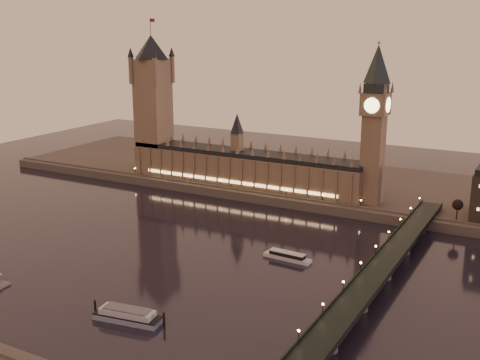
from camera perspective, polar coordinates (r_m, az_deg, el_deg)
name	(u,v)px	position (r m, az deg, el deg)	size (l,w,h in m)	color
ground	(203,257)	(322.72, -3.55, -7.29)	(700.00, 700.00, 0.00)	black
far_embankment	(356,187)	(453.04, 10.91, -0.64)	(560.00, 130.00, 6.00)	#423D35
palace_of_westminster	(244,164)	(435.50, 0.40, 1.55)	(180.00, 26.62, 52.00)	brown
victoria_tower	(153,97)	(470.53, -8.26, 7.83)	(31.68, 31.68, 118.00)	brown
big_ben	(375,115)	(392.60, 12.67, 6.02)	(17.68, 17.68, 104.00)	brown
westminster_bridge	(372,282)	(285.95, 12.39, -9.41)	(13.20, 260.00, 15.30)	black
bare_tree_0	(460,207)	(379.83, 20.15, -2.43)	(5.75, 5.75, 11.69)	black
cruise_boat_a	(287,256)	(319.10, 4.51, -7.21)	(26.44, 7.16, 4.18)	silver
moored_barge	(127,315)	(260.65, -10.63, -12.49)	(33.41, 12.44, 6.19)	#8291A5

